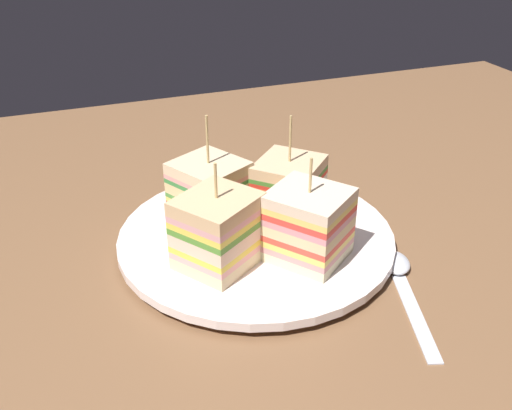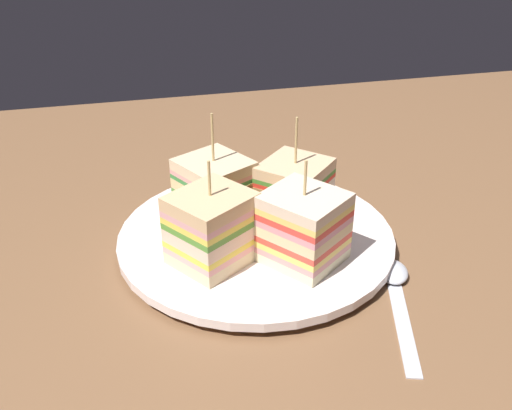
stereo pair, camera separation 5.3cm
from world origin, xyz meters
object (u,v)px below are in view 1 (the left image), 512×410
(sandwich_wedge_2, at_px, (218,231))
(chip_pile, at_px, (258,223))
(sandwich_wedge_1, at_px, (210,189))
(spoon, at_px, (400,275))
(plate, at_px, (256,238))
(sandwich_wedge_3, at_px, (308,225))
(sandwich_wedge_0, at_px, (289,185))

(sandwich_wedge_2, relative_size, chip_pile, 1.25)
(sandwich_wedge_1, bearing_deg, spoon, 14.03)
(sandwich_wedge_1, distance_m, spoon, 0.20)
(chip_pile, distance_m, spoon, 0.14)
(plate, height_order, spoon, plate)
(sandwich_wedge_2, bearing_deg, sandwich_wedge_3, -46.72)
(plate, height_order, sandwich_wedge_1, sandwich_wedge_1)
(sandwich_wedge_1, relative_size, sandwich_wedge_2, 1.08)
(plate, distance_m, spoon, 0.14)
(sandwich_wedge_1, distance_m, chip_pile, 0.06)
(sandwich_wedge_0, height_order, sandwich_wedge_1, sandwich_wedge_1)
(sandwich_wedge_2, bearing_deg, sandwich_wedge_1, 43.90)
(plate, distance_m, sandwich_wedge_3, 0.07)
(sandwich_wedge_3, xyz_separation_m, chip_pile, (-0.03, 0.05, -0.02))
(sandwich_wedge_2, bearing_deg, sandwich_wedge_0, 1.62)
(plate, bearing_deg, spoon, -42.66)
(sandwich_wedge_1, relative_size, chip_pile, 1.35)
(sandwich_wedge_2, xyz_separation_m, sandwich_wedge_3, (0.08, -0.02, -0.00))
(chip_pile, relative_size, spoon, 0.55)
(plate, bearing_deg, chip_pile, -96.02)
(spoon, bearing_deg, sandwich_wedge_3, 78.37)
(sandwich_wedge_0, relative_size, sandwich_wedge_2, 1.03)
(sandwich_wedge_2, bearing_deg, plate, 1.87)
(plate, bearing_deg, sandwich_wedge_0, 35.65)
(sandwich_wedge_0, bearing_deg, sandwich_wedge_3, 32.76)
(sandwich_wedge_1, height_order, sandwich_wedge_2, sandwich_wedge_1)
(sandwich_wedge_0, bearing_deg, sandwich_wedge_2, -8.76)
(sandwich_wedge_1, xyz_separation_m, spoon, (0.13, -0.14, -0.04))
(chip_pile, bearing_deg, plate, 83.98)
(chip_pile, height_order, spoon, chip_pile)
(plate, distance_m, sandwich_wedge_2, 0.07)
(sandwich_wedge_2, distance_m, chip_pile, 0.06)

